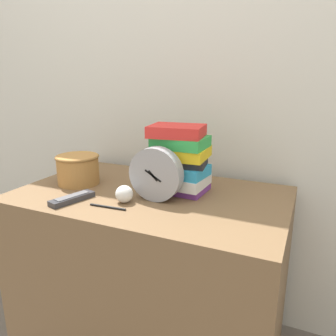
% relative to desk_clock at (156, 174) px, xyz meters
% --- Properties ---
extents(wall_back, '(6.00, 0.04, 2.40)m').
position_rel_desk_clock_xyz_m(wall_back, '(-0.05, 0.45, 0.36)').
color(wall_back, silver).
rests_on(wall_back, ground_plane).
extents(desk, '(1.06, 0.64, 0.73)m').
position_rel_desk_clock_xyz_m(desk, '(-0.05, 0.06, -0.47)').
color(desk, brown).
rests_on(desk, ground_plane).
extents(desk_clock, '(0.20, 0.05, 0.20)m').
position_rel_desk_clock_xyz_m(desk_clock, '(0.00, 0.00, 0.00)').
color(desk_clock, '#99999E').
rests_on(desk_clock, desk).
extents(book_stack, '(0.24, 0.20, 0.27)m').
position_rel_desk_clock_xyz_m(book_stack, '(0.05, 0.13, 0.03)').
color(book_stack, '#7A3899').
rests_on(book_stack, desk).
extents(basket, '(0.18, 0.18, 0.12)m').
position_rel_desk_clock_xyz_m(basket, '(-0.39, 0.04, -0.03)').
color(basket, '#B27A3D').
rests_on(basket, desk).
extents(tv_remote, '(0.10, 0.18, 0.02)m').
position_rel_desk_clock_xyz_m(tv_remote, '(-0.28, -0.14, -0.09)').
color(tv_remote, '#333338').
rests_on(tv_remote, desk).
extents(crumpled_paper_ball, '(0.06, 0.06, 0.06)m').
position_rel_desk_clock_xyz_m(crumpled_paper_ball, '(-0.10, -0.07, -0.07)').
color(crumpled_paper_ball, white).
rests_on(crumpled_paper_ball, desk).
extents(pen, '(0.14, 0.02, 0.01)m').
position_rel_desk_clock_xyz_m(pen, '(-0.12, -0.14, -0.10)').
color(pen, black).
rests_on(pen, desk).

